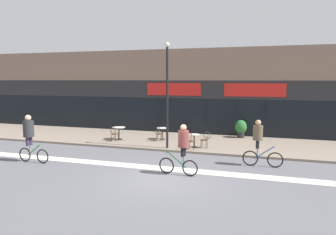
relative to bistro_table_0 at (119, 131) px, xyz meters
The scene contains 16 objects.
ground_plane 8.15m from the bistro_table_0, 51.41° to the right, with size 120.00×120.00×0.00m, color #5B5B60.
sidewalk_slab 5.18m from the bistro_table_0, 10.11° to the left, with size 40.00×5.50×0.12m, color gray.
storefront_facade 7.89m from the bistro_table_0, 47.97° to the left, with size 40.00×4.06×5.85m.
bike_lane_stripe 7.11m from the bistro_table_0, 44.27° to the right, with size 36.00×0.70×0.01m, color silver.
bistro_table_0 is the anchor object (origin of this frame).
bistro_table_1 2.66m from the bistro_table_0, 19.31° to the left, with size 0.69×0.69×0.72m.
bistro_table_2 4.98m from the bistro_table_0, ahead, with size 0.61×0.61×0.72m.
cafe_chair_0_near 0.63m from the bistro_table_0, 90.77° to the right, with size 0.44×0.59×0.90m.
cafe_chair_1_near 2.53m from the bistro_table_0, ahead, with size 0.43×0.59×0.90m.
cafe_chair_2_near 5.11m from the bistro_table_0, 16.00° to the right, with size 0.41×0.58×0.90m.
cafe_chair_2_side 5.60m from the bistro_table_0, ahead, with size 0.58×0.41×0.90m.
planter_pot 7.65m from the bistro_table_0, 23.11° to the left, with size 0.73×0.73×1.13m.
lamp_post 4.68m from the bistro_table_0, 21.70° to the right, with size 0.26×0.26×5.60m.
cyclist_0 6.05m from the bistro_table_0, 105.63° to the right, with size 1.66×0.51×2.19m.
cyclist_1 7.96m from the bistro_table_0, 45.26° to the right, with size 1.66×0.54×2.05m.
cyclist_2 9.06m from the bistro_table_0, 21.43° to the right, with size 1.73×0.48×2.06m.
Camera 1 is at (3.92, -11.52, 3.81)m, focal length 35.00 mm.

